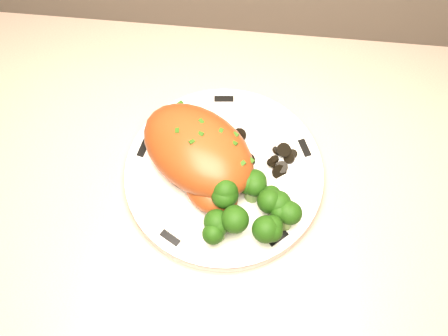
# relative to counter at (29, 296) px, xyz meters

# --- Properties ---
(counter) EXTENTS (2.12, 0.70, 1.03)m
(counter) POSITION_rel_counter_xyz_m (0.00, 0.00, 0.00)
(counter) COLOR brown
(counter) RESTS_ON ground
(plate) EXTENTS (0.30, 0.30, 0.02)m
(plate) POSITION_rel_counter_xyz_m (0.37, 0.07, 0.46)
(plate) COLOR white
(plate) RESTS_ON counter
(rim_accent_0) EXTENTS (0.02, 0.03, 0.00)m
(rim_accent_0) POSITION_rel_counter_xyz_m (0.47, 0.12, 0.47)
(rim_accent_0) COLOR black
(rim_accent_0) RESTS_ON plate
(rim_accent_1) EXTENTS (0.03, 0.01, 0.00)m
(rim_accent_1) POSITION_rel_counter_xyz_m (0.36, 0.18, 0.47)
(rim_accent_1) COLOR black
(rim_accent_1) RESTS_ON plate
(rim_accent_2) EXTENTS (0.01, 0.03, 0.00)m
(rim_accent_2) POSITION_rel_counter_xyz_m (0.27, 0.10, 0.47)
(rim_accent_2) COLOR black
(rim_accent_2) RESTS_ON plate
(rim_accent_3) EXTENTS (0.03, 0.02, 0.00)m
(rim_accent_3) POSITION_rel_counter_xyz_m (0.32, -0.02, 0.47)
(rim_accent_3) COLOR black
(rim_accent_3) RESTS_ON plate
(rim_accent_4) EXTENTS (0.02, 0.02, 0.00)m
(rim_accent_4) POSITION_rel_counter_xyz_m (0.44, -0.00, 0.47)
(rim_accent_4) COLOR black
(rim_accent_4) RESTS_ON plate
(gravy_pool) EXTENTS (0.09, 0.09, 0.00)m
(gravy_pool) POSITION_rel_counter_xyz_m (0.34, 0.08, 0.47)
(gravy_pool) COLOR #38220A
(gravy_pool) RESTS_ON plate
(chicken_breast) EXTENTS (0.18, 0.17, 0.06)m
(chicken_breast) POSITION_rel_counter_xyz_m (0.34, 0.08, 0.50)
(chicken_breast) COLOR #954119
(chicken_breast) RESTS_ON plate
(mushroom_pile) EXTENTS (0.07, 0.05, 0.02)m
(mushroom_pile) POSITION_rel_counter_xyz_m (0.42, 0.10, 0.47)
(mushroom_pile) COLOR black
(mushroom_pile) RESTS_ON plate
(broccoli_florets) EXTENTS (0.10, 0.08, 0.04)m
(broccoli_florets) POSITION_rel_counter_xyz_m (0.41, 0.02, 0.49)
(broccoli_florets) COLOR olive
(broccoli_florets) RESTS_ON plate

